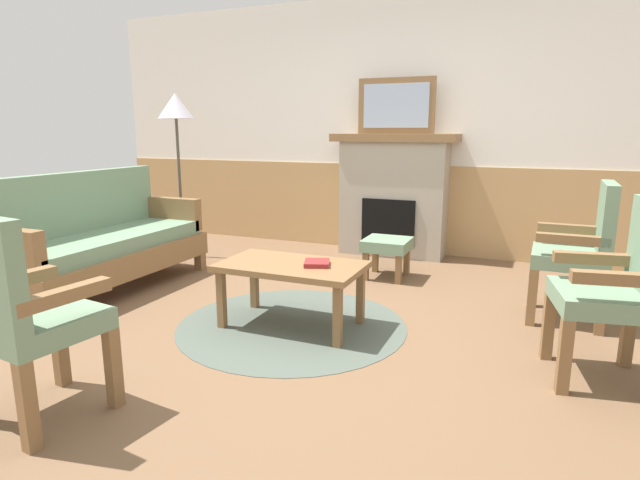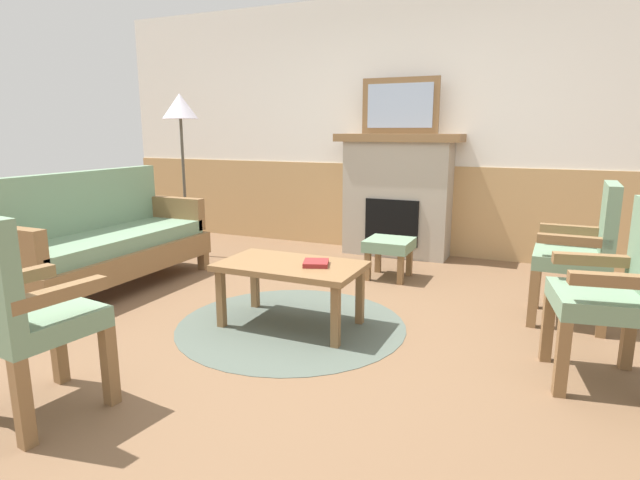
{
  "view_description": "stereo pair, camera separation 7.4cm",
  "coord_description": "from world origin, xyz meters",
  "px_view_note": "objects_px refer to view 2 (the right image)",
  "views": [
    {
      "loc": [
        1.4,
        -2.95,
        1.32
      ],
      "look_at": [
        0.0,
        0.35,
        0.55
      ],
      "focal_mm": 28.88,
      "sensor_mm": 36.0,
      "label": 1
    },
    {
      "loc": [
        1.46,
        -2.92,
        1.32
      ],
      "look_at": [
        0.0,
        0.35,
        0.55
      ],
      "focal_mm": 28.88,
      "sensor_mm": 36.0,
      "label": 2
    }
  ],
  "objects_px": {
    "floor_lamp_by_couch": "(180,117)",
    "fireplace": "(397,194)",
    "framed_picture": "(400,106)",
    "couch": "(106,243)",
    "armchair_by_window_left": "(584,248)",
    "armchair_near_fireplace": "(620,286)",
    "coffee_table": "(291,271)",
    "footstool": "(389,247)",
    "armchair_front_left": "(18,308)",
    "book_on_table": "(316,263)"
  },
  "relations": [
    {
      "from": "armchair_near_fireplace",
      "to": "floor_lamp_by_couch",
      "type": "height_order",
      "value": "floor_lamp_by_couch"
    },
    {
      "from": "framed_picture",
      "to": "couch",
      "type": "bearing_deg",
      "value": -130.83
    },
    {
      "from": "framed_picture",
      "to": "footstool",
      "type": "height_order",
      "value": "framed_picture"
    },
    {
      "from": "footstool",
      "to": "floor_lamp_by_couch",
      "type": "height_order",
      "value": "floor_lamp_by_couch"
    },
    {
      "from": "fireplace",
      "to": "armchair_by_window_left",
      "type": "bearing_deg",
      "value": -40.08
    },
    {
      "from": "armchair_by_window_left",
      "to": "couch",
      "type": "bearing_deg",
      "value": -168.43
    },
    {
      "from": "coffee_table",
      "to": "floor_lamp_by_couch",
      "type": "relative_size",
      "value": 0.57
    },
    {
      "from": "footstool",
      "to": "armchair_near_fireplace",
      "type": "bearing_deg",
      "value": -41.25
    },
    {
      "from": "book_on_table",
      "to": "armchair_front_left",
      "type": "bearing_deg",
      "value": -115.8
    },
    {
      "from": "armchair_by_window_left",
      "to": "armchair_near_fireplace",
      "type": "bearing_deg",
      "value": -82.21
    },
    {
      "from": "armchair_by_window_left",
      "to": "armchair_front_left",
      "type": "height_order",
      "value": "same"
    },
    {
      "from": "framed_picture",
      "to": "floor_lamp_by_couch",
      "type": "xyz_separation_m",
      "value": [
        -2.03,
        -0.95,
        -0.11
      ]
    },
    {
      "from": "book_on_table",
      "to": "floor_lamp_by_couch",
      "type": "distance_m",
      "value": 2.69
    },
    {
      "from": "footstool",
      "to": "floor_lamp_by_couch",
      "type": "xyz_separation_m",
      "value": [
        -2.22,
        -0.04,
        1.17
      ]
    },
    {
      "from": "armchair_by_window_left",
      "to": "floor_lamp_by_couch",
      "type": "relative_size",
      "value": 0.58
    },
    {
      "from": "framed_picture",
      "to": "armchair_near_fireplace",
      "type": "height_order",
      "value": "framed_picture"
    },
    {
      "from": "couch",
      "to": "armchair_near_fireplace",
      "type": "bearing_deg",
      "value": -2.53
    },
    {
      "from": "footstool",
      "to": "armchair_by_window_left",
      "type": "bearing_deg",
      "value": -19.58
    },
    {
      "from": "footstool",
      "to": "armchair_near_fireplace",
      "type": "distance_m",
      "value": 2.2
    },
    {
      "from": "fireplace",
      "to": "couch",
      "type": "xyz_separation_m",
      "value": [
        -1.88,
        -2.18,
        -0.26
      ]
    },
    {
      "from": "fireplace",
      "to": "framed_picture",
      "type": "xyz_separation_m",
      "value": [
        0.0,
        0.0,
        0.91
      ]
    },
    {
      "from": "couch",
      "to": "footstool",
      "type": "relative_size",
      "value": 4.5
    },
    {
      "from": "fireplace",
      "to": "floor_lamp_by_couch",
      "type": "distance_m",
      "value": 2.37
    },
    {
      "from": "couch",
      "to": "footstool",
      "type": "xyz_separation_m",
      "value": [
        2.07,
        1.28,
        -0.11
      ]
    },
    {
      "from": "framed_picture",
      "to": "couch",
      "type": "xyz_separation_m",
      "value": [
        -1.88,
        -2.18,
        -1.16
      ]
    },
    {
      "from": "fireplace",
      "to": "armchair_near_fireplace",
      "type": "bearing_deg",
      "value": -51.9
    },
    {
      "from": "couch",
      "to": "footstool",
      "type": "bearing_deg",
      "value": 31.61
    },
    {
      "from": "couch",
      "to": "footstool",
      "type": "distance_m",
      "value": 2.44
    },
    {
      "from": "footstool",
      "to": "armchair_near_fireplace",
      "type": "xyz_separation_m",
      "value": [
        1.64,
        -1.44,
        0.25
      ]
    },
    {
      "from": "armchair_by_window_left",
      "to": "fireplace",
      "type": "bearing_deg",
      "value": 139.92
    },
    {
      "from": "fireplace",
      "to": "coffee_table",
      "type": "height_order",
      "value": "fireplace"
    },
    {
      "from": "coffee_table",
      "to": "couch",
      "type": "bearing_deg",
      "value": 176.36
    },
    {
      "from": "coffee_table",
      "to": "armchair_front_left",
      "type": "bearing_deg",
      "value": -110.49
    },
    {
      "from": "armchair_near_fireplace",
      "to": "armchair_by_window_left",
      "type": "height_order",
      "value": "same"
    },
    {
      "from": "couch",
      "to": "armchair_by_window_left",
      "type": "xyz_separation_m",
      "value": [
        3.59,
        0.74,
        0.14
      ]
    },
    {
      "from": "fireplace",
      "to": "book_on_table",
      "type": "bearing_deg",
      "value": -87.65
    },
    {
      "from": "couch",
      "to": "armchair_front_left",
      "type": "relative_size",
      "value": 1.84
    },
    {
      "from": "couch",
      "to": "armchair_near_fireplace",
      "type": "distance_m",
      "value": 3.72
    },
    {
      "from": "framed_picture",
      "to": "armchair_by_window_left",
      "type": "relative_size",
      "value": 0.82
    },
    {
      "from": "fireplace",
      "to": "armchair_front_left",
      "type": "distance_m",
      "value": 3.89
    },
    {
      "from": "coffee_table",
      "to": "footstool",
      "type": "xyz_separation_m",
      "value": [
        0.28,
        1.39,
        -0.1
      ]
    },
    {
      "from": "book_on_table",
      "to": "couch",
      "type": "bearing_deg",
      "value": 177.26
    },
    {
      "from": "book_on_table",
      "to": "floor_lamp_by_couch",
      "type": "height_order",
      "value": "floor_lamp_by_couch"
    },
    {
      "from": "armchair_near_fireplace",
      "to": "armchair_by_window_left",
      "type": "relative_size",
      "value": 1.0
    },
    {
      "from": "footstool",
      "to": "fireplace",
      "type": "bearing_deg",
      "value": 102.09
    },
    {
      "from": "couch",
      "to": "coffee_table",
      "type": "xyz_separation_m",
      "value": [
        1.8,
        -0.11,
        -0.01
      ]
    },
    {
      "from": "floor_lamp_by_couch",
      "to": "fireplace",
      "type": "bearing_deg",
      "value": 25.0
    },
    {
      "from": "fireplace",
      "to": "coffee_table",
      "type": "distance_m",
      "value": 2.31
    },
    {
      "from": "footstool",
      "to": "armchair_by_window_left",
      "type": "height_order",
      "value": "armchair_by_window_left"
    },
    {
      "from": "framed_picture",
      "to": "armchair_by_window_left",
      "type": "xyz_separation_m",
      "value": [
        1.71,
        -1.44,
        -1.02
      ]
    }
  ]
}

